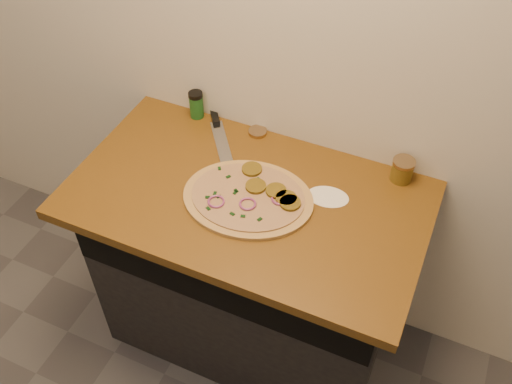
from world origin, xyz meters
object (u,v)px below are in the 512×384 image
at_px(chefs_knife, 217,127).
at_px(salsa_jar, 402,170).
at_px(spice_shaker, 196,105).
at_px(pizza, 250,197).

distance_m(chefs_knife, salsa_jar, 0.70).
bearing_deg(chefs_knife, spice_shaker, 162.37).
bearing_deg(pizza, chefs_knife, 132.65).
bearing_deg(spice_shaker, chefs_knife, -17.63).
relative_size(pizza, spice_shaker, 4.47).
bearing_deg(salsa_jar, spice_shaker, 178.46).
distance_m(salsa_jar, spice_shaker, 0.80).
height_order(salsa_jar, spice_shaker, spice_shaker).
height_order(chefs_knife, salsa_jar, salsa_jar).
relative_size(chefs_knife, spice_shaker, 2.75).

